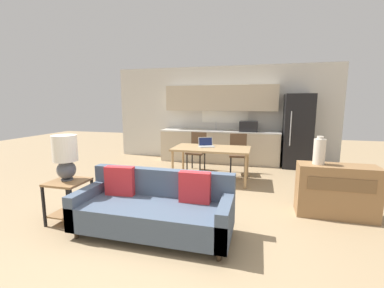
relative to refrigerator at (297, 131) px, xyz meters
The scene contains 13 objects.
ground_plane 4.79m from the refrigerator, 115.87° to the right, with size 20.00×20.00×0.00m, color #9E8460.
wall_back 2.12m from the refrigerator, 168.76° to the left, with size 6.40×0.07×2.70m.
kitchen_counter 2.04m from the refrigerator, behind, with size 3.31×0.65×2.15m.
refrigerator is the anchor object (origin of this frame).
dining_table 2.62m from the refrigerator, 137.78° to the right, with size 1.62×0.88×0.73m.
couch 4.74m from the refrigerator, 118.09° to the right, with size 1.99×0.80×0.81m.
side_table 5.49m from the refrigerator, 129.97° to the right, with size 0.48×0.48×0.60m.
table_lamp 5.45m from the refrigerator, 130.54° to the right, with size 0.33×0.33×0.64m.
credenza 3.08m from the refrigerator, 86.55° to the right, with size 1.09×0.41×0.78m.
vase 3.02m from the refrigerator, 91.63° to the right, with size 0.16×0.16×0.42m.
dining_chair_far_left 2.65m from the refrigerator, 158.62° to the right, with size 0.47×0.47×0.94m.
dining_chair_far_right 1.78m from the refrigerator, 144.95° to the right, with size 0.47×0.47×0.94m.
laptop 2.63m from the refrigerator, 141.80° to the right, with size 0.40×0.37×0.20m.
Camera 1 is at (1.10, -2.84, 1.68)m, focal length 24.00 mm.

